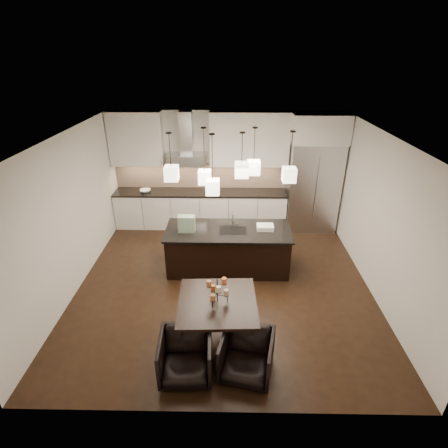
{
  "coord_description": "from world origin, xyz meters",
  "views": [
    {
      "loc": [
        0.1,
        -5.59,
        4.06
      ],
      "look_at": [
        0.0,
        0.2,
        1.15
      ],
      "focal_mm": 28.0,
      "sensor_mm": 36.0,
      "label": 1
    }
  ],
  "objects_px": {
    "dining_table": "(218,319)",
    "armchair_left": "(186,356)",
    "armchair_right": "(247,356)",
    "refrigerator": "(312,187)",
    "island_body": "(228,250)"
  },
  "relations": [
    {
      "from": "dining_table",
      "to": "armchair_left",
      "type": "height_order",
      "value": "dining_table"
    },
    {
      "from": "dining_table",
      "to": "armchair_left",
      "type": "xyz_separation_m",
      "value": [
        -0.41,
        -0.71,
        -0.02
      ]
    },
    {
      "from": "dining_table",
      "to": "armchair_left",
      "type": "bearing_deg",
      "value": -122.01
    },
    {
      "from": "dining_table",
      "to": "armchair_left",
      "type": "relative_size",
      "value": 1.6
    },
    {
      "from": "armchair_right",
      "to": "refrigerator",
      "type": "bearing_deg",
      "value": 80.83
    },
    {
      "from": "armchair_left",
      "to": "armchair_right",
      "type": "relative_size",
      "value": 1.01
    },
    {
      "from": "island_body",
      "to": "dining_table",
      "type": "distance_m",
      "value": 1.97
    },
    {
      "from": "island_body",
      "to": "armchair_right",
      "type": "bearing_deg",
      "value": -83.93
    },
    {
      "from": "dining_table",
      "to": "armchair_right",
      "type": "height_order",
      "value": "dining_table"
    },
    {
      "from": "dining_table",
      "to": "refrigerator",
      "type": "bearing_deg",
      "value": 58.41
    },
    {
      "from": "refrigerator",
      "to": "armchair_right",
      "type": "bearing_deg",
      "value": -111.16
    },
    {
      "from": "island_body",
      "to": "armchair_right",
      "type": "relative_size",
      "value": 3.34
    },
    {
      "from": "island_body",
      "to": "armchair_right",
      "type": "xyz_separation_m",
      "value": [
        0.27,
        -2.64,
        -0.1
      ]
    },
    {
      "from": "island_body",
      "to": "armchair_left",
      "type": "height_order",
      "value": "island_body"
    },
    {
      "from": "refrigerator",
      "to": "armchair_left",
      "type": "bearing_deg",
      "value": -119.49
    }
  ]
}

